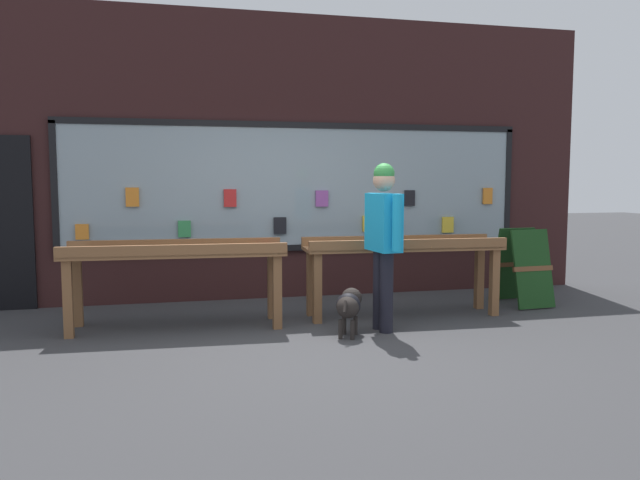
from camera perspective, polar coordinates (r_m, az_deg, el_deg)
name	(u,v)px	position (r m, az deg, el deg)	size (l,w,h in m)	color
ground_plane	(312,341)	(6.19, -0.76, -9.18)	(40.00, 40.00, 0.00)	#38383A
shopfront_facade	(271,160)	(8.34, -4.54, 7.30)	(8.86, 0.29, 3.72)	#331919
display_table_left	(176,259)	(6.77, -13.02, -1.74)	(2.32, 0.77, 0.92)	brown
display_table_right	(403,254)	(7.24, 7.60, -1.25)	(2.31, 0.66, 0.91)	brown
person_browsing	(383,233)	(6.46, 5.83, 0.68)	(0.27, 0.68, 1.74)	black
small_dog	(349,305)	(6.32, 2.67, -5.94)	(0.37, 0.51, 0.46)	black
sandwich_board_sign	(522,266)	(8.26, 17.97, -2.30)	(0.58, 0.73, 0.95)	#193F19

